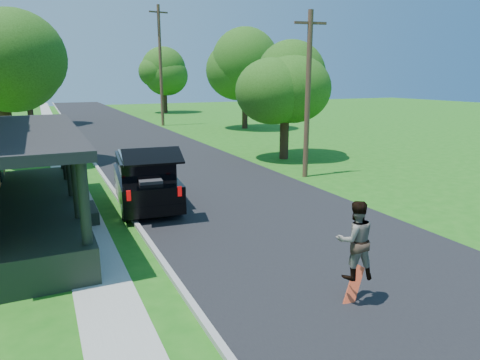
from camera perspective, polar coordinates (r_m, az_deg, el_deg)
name	(u,v)px	position (r m, az deg, el deg)	size (l,w,h in m)	color
ground	(330,259)	(11.61, 11.85, -10.23)	(140.00, 140.00, 0.00)	#1B6514
street	(149,148)	(29.53, -11.99, 4.21)	(8.00, 120.00, 0.02)	black
curb	(86,152)	(28.90, -19.83, 3.50)	(0.15, 120.00, 0.12)	#9F9E9A
sidewalk	(60,154)	(28.81, -22.89, 3.21)	(1.30, 120.00, 0.03)	#9E9E96
black_suv	(145,180)	(16.16, -12.49, -0.02)	(2.48, 5.38, 2.43)	black
skateboarder	(355,240)	(8.99, 15.10, -7.72)	(0.93, 0.81, 1.64)	black
skateboard	(354,287)	(9.67, 14.94, -13.58)	(0.69, 0.38, 0.82)	red
tree_left_far	(24,62)	(46.62, -26.83, 13.88)	(6.24, 6.11, 9.38)	black
tree_right_near	(285,78)	(24.75, 5.99, 13.36)	(4.60, 4.42, 7.00)	black
tree_right_mid	(244,62)	(40.02, 0.59, 15.51)	(7.01, 6.86, 9.24)	black
tree_right_far	(164,69)	(58.86, -10.16, 14.34)	(7.20, 6.96, 8.69)	black
utility_pole_near	(308,94)	(20.20, 9.04, 11.28)	(1.49, 0.40, 7.53)	#4F3725
utility_pole_far	(161,65)	(43.07, -10.54, 14.83)	(1.81, 0.32, 11.24)	#4F3725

